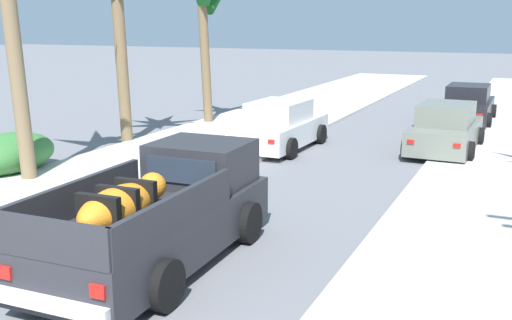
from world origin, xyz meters
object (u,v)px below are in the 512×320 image
car_left_near (445,130)px  car_left_mid (468,105)px  pickup_truck (162,215)px  car_right_near (280,126)px  hedge_bush (9,154)px

car_left_near → car_left_mid: size_ratio=1.01×
pickup_truck → car_left_near: size_ratio=1.23×
car_right_near → hedge_bush: bearing=-131.2°
car_left_near → pickup_truck: bearing=-105.8°
car_left_near → car_left_mid: 6.14m
car_left_near → car_left_mid: (0.05, 6.13, 0.00)m
car_left_near → hedge_bush: 12.75m
pickup_truck → car_left_near: (3.14, 11.10, -0.10)m
car_left_mid → pickup_truck: bearing=-100.5°
pickup_truck → car_left_near: bearing=74.2°
pickup_truck → car_left_near: 11.53m
car_right_near → pickup_truck: bearing=-79.6°
car_left_near → car_left_mid: same height
car_right_near → car_left_mid: (4.93, 7.73, 0.00)m
car_left_mid → hedge_bush: car_left_mid is taller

